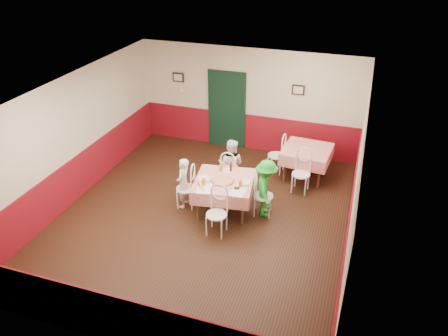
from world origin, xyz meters
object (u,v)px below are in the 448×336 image
(main_table, at_px, (224,195))
(wallet, at_px, (237,188))
(pizza, at_px, (223,181))
(chair_left, at_px, (186,189))
(glass_b, at_px, (241,184))
(diner_right, at_px, (266,188))
(beer_bottle, at_px, (231,167))
(chair_second_a, at_px, (276,155))
(second_table, at_px, (306,163))
(chair_near, at_px, (216,215))
(glass_a, at_px, (204,182))
(chair_second_b, at_px, (301,174))
(diner_left, at_px, (183,183))
(chair_far, at_px, (230,173))
(chair_right, at_px, (263,196))
(diner_far, at_px, (231,165))
(glass_c, at_px, (221,168))

(main_table, xyz_separation_m, wallet, (0.36, -0.25, 0.40))
(pizza, bearing_deg, chair_left, -176.08)
(glass_b, xyz_separation_m, diner_right, (0.48, 0.28, -0.18))
(beer_bottle, bearing_deg, chair_second_a, 67.95)
(main_table, height_order, chair_second_a, chair_second_a)
(chair_left, bearing_deg, second_table, 124.54)
(chair_near, relative_size, glass_b, 6.39)
(chair_near, relative_size, wallet, 8.18)
(glass_a, height_order, wallet, glass_a)
(chair_second_a, bearing_deg, chair_second_b, 49.36)
(glass_a, relative_size, diner_left, 0.13)
(chair_far, bearing_deg, chair_near, 100.84)
(chair_right, bearing_deg, chair_second_b, -34.46)
(chair_second_b, distance_m, wallet, 1.92)
(chair_second_b, bearing_deg, diner_far, -161.26)
(glass_c, bearing_deg, wallet, -47.66)
(glass_b, distance_m, diner_left, 1.33)
(chair_second_a, xyz_separation_m, glass_a, (-1.04, -2.37, 0.39))
(chair_far, bearing_deg, chair_second_b, -161.32)
(chair_far, height_order, chair_second_a, same)
(chair_near, distance_m, glass_a, 0.79)
(pizza, height_order, diner_left, diner_left)
(chair_near, distance_m, chair_second_a, 2.94)
(second_table, xyz_separation_m, chair_second_b, (0.00, -0.75, 0.08))
(chair_left, height_order, diner_left, diner_left)
(glass_a, height_order, glass_c, glass_a)
(chair_right, xyz_separation_m, chair_second_a, (-0.14, 1.92, 0.00))
(second_table, bearing_deg, wallet, -115.44)
(chair_right, bearing_deg, diner_left, 91.19)
(pizza, distance_m, wallet, 0.41)
(pizza, height_order, wallet, pizza)
(glass_b, relative_size, wallet, 1.28)
(chair_far, bearing_deg, diner_right, 147.47)
(chair_near, bearing_deg, chair_right, 53.59)
(chair_second_b, xyz_separation_m, wallet, (-1.09, -1.54, 0.32))
(main_table, xyz_separation_m, pizza, (-0.01, -0.07, 0.40))
(chair_right, xyz_separation_m, chair_far, (-0.96, 0.72, 0.00))
(chair_right, bearing_deg, glass_a, 103.79)
(second_table, relative_size, chair_second_b, 1.24)
(glass_a, distance_m, glass_b, 0.77)
(glass_b, bearing_deg, diner_right, 29.98)
(chair_right, bearing_deg, chair_left, 91.19)
(diner_left, bearing_deg, glass_b, 89.16)
(main_table, distance_m, wallet, 0.59)
(glass_c, bearing_deg, chair_right, -12.41)
(glass_a, bearing_deg, chair_second_a, 66.41)
(chair_near, xyz_separation_m, pizza, (-0.13, 0.78, 0.32))
(chair_far, height_order, diner_far, diner_far)
(chair_second_b, height_order, pizza, chair_second_b)
(diner_left, bearing_deg, diner_far, 143.19)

